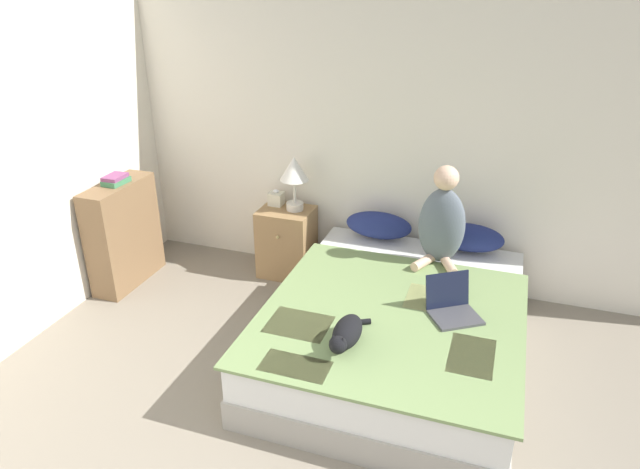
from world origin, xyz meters
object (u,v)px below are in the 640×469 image
at_px(pillow_far, 468,237).
at_px(pillow_near, 379,225).
at_px(cat_tabby, 346,333).
at_px(book_stack_top, 116,180).
at_px(nightstand, 287,242).
at_px(tissue_box, 276,198).
at_px(laptop_open, 453,307).
at_px(bed, 396,328).
at_px(bookshelf, 124,234).
at_px(table_lamp, 294,173).
at_px(person_sitting, 442,222).

bearing_deg(pillow_far, pillow_near, 180.00).
xyz_separation_m(cat_tabby, book_stack_top, (-2.22, 0.90, 0.40)).
bearing_deg(nightstand, cat_tabby, -56.32).
bearing_deg(pillow_far, tissue_box, 178.79).
distance_m(laptop_open, nightstand, 1.81).
distance_m(bed, tissue_box, 1.66).
xyz_separation_m(bed, bookshelf, (-2.41, 0.29, 0.23)).
bearing_deg(laptop_open, table_lamp, 112.90).
xyz_separation_m(person_sitting, cat_tabby, (-0.36, -1.26, -0.25)).
relative_size(laptop_open, bookshelf, 0.46).
height_order(laptop_open, tissue_box, tissue_box).
height_order(bed, bookshelf, bookshelf).
bearing_deg(bed, pillow_far, 68.48).
height_order(laptop_open, table_lamp, table_lamp).
xyz_separation_m(pillow_near, tissue_box, (-0.93, 0.03, 0.11)).
height_order(person_sitting, table_lamp, person_sitting).
distance_m(pillow_near, laptop_open, 1.23).
bearing_deg(pillow_near, cat_tabby, -83.33).
height_order(pillow_far, nightstand, pillow_far).
relative_size(bed, book_stack_top, 9.76).
bearing_deg(person_sitting, laptop_open, -74.84).
xyz_separation_m(pillow_near, cat_tabby, (0.18, -1.52, -0.03)).
bearing_deg(tissue_box, table_lamp, -15.51).
bearing_deg(cat_tabby, nightstand, -144.90).
bearing_deg(tissue_box, person_sitting, -11.67).
xyz_separation_m(tissue_box, bookshelf, (-1.12, -0.66, -0.22)).
bearing_deg(person_sitting, bookshelf, -172.02).
xyz_separation_m(bed, table_lamp, (-1.09, 0.90, 0.72)).
bearing_deg(nightstand, bed, -36.72).
relative_size(person_sitting, tissue_box, 5.44).
bearing_deg(pillow_far, cat_tabby, -109.74).
distance_m(pillow_near, bookshelf, 2.15).
distance_m(nightstand, table_lamp, 0.64).
distance_m(cat_tabby, table_lamp, 1.80).
relative_size(person_sitting, cat_tabby, 1.56).
xyz_separation_m(pillow_far, cat_tabby, (-0.55, -1.52, -0.03)).
xyz_separation_m(cat_tabby, bookshelf, (-2.23, 0.89, -0.08)).
distance_m(bookshelf, book_stack_top, 0.48).
xyz_separation_m(pillow_near, person_sitting, (0.54, -0.27, 0.22)).
xyz_separation_m(pillow_far, tissue_box, (-1.65, 0.03, 0.11)).
bearing_deg(table_lamp, cat_tabby, -58.81).
xyz_separation_m(cat_tabby, tissue_box, (-1.10, 1.56, 0.13)).
relative_size(bed, table_lamp, 4.51).
distance_m(pillow_far, table_lamp, 1.51).
distance_m(table_lamp, bookshelf, 1.53).
bearing_deg(bookshelf, cat_tabby, -21.83).
bearing_deg(cat_tabby, laptop_open, 135.75).
bearing_deg(bed, cat_tabby, -106.94).
xyz_separation_m(cat_tabby, table_lamp, (-0.91, 1.50, 0.41)).
bearing_deg(nightstand, tissue_box, 145.44).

